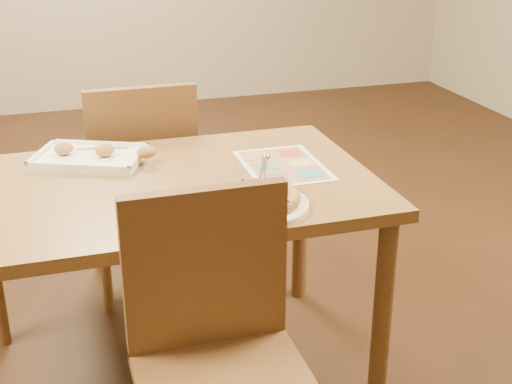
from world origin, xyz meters
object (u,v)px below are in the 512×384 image
object	(u,v)px
pizza	(259,198)
menu	(283,165)
pizza_cutter	(263,174)
chair_far	(141,164)
chair_near	(215,326)
plate	(256,205)
appetizer_tray	(93,157)
dining_table	(169,207)

from	to	relation	value
pizza	menu	size ratio (longest dim) A/B	0.68
pizza	pizza_cutter	world-z (taller)	pizza_cutter
chair_far	pizza	xyz separation A→B (m)	(0.22, -0.87, 0.18)
chair_near	plate	world-z (taller)	chair_near
plate	menu	world-z (taller)	plate
plate	menu	size ratio (longest dim) A/B	0.85
appetizer_tray	menu	world-z (taller)	appetizer_tray
chair_near	plate	size ratio (longest dim) A/B	1.54
chair_near	menu	world-z (taller)	chair_near
chair_near	chair_far	xyz separation A→B (m)	(-0.00, 1.20, 0.00)
dining_table	plate	distance (m)	0.35
chair_far	plate	bearing A→B (deg)	103.30
plate	menu	bearing A→B (deg)	58.22
chair_far	pizza_cutter	bearing A→B (deg)	106.37
pizza_cutter	plate	bearing A→B (deg)	168.33
appetizer_tray	menu	xyz separation A→B (m)	(0.60, -0.23, -0.01)
pizza	pizza_cutter	xyz separation A→B (m)	(0.03, 0.04, 0.05)
chair_far	menu	distance (m)	0.71
plate	pizza_cutter	world-z (taller)	pizza_cutter
chair_near	appetizer_tray	distance (m)	0.90
dining_table	chair_near	xyz separation A→B (m)	(0.00, -0.60, -0.07)
chair_near	menu	xyz separation A→B (m)	(0.39, 0.63, 0.16)
chair_near	pizza	xyz separation A→B (m)	(0.22, 0.33, 0.18)
plate	pizza	distance (m)	0.02
chair_near	pizza	bearing A→B (deg)	57.07
chair_near	pizza_cutter	xyz separation A→B (m)	(0.24, 0.38, 0.24)
dining_table	chair_near	size ratio (longest dim) A/B	2.77
dining_table	chair_far	distance (m)	0.61
dining_table	menu	distance (m)	0.40
chair_near	dining_table	bearing A→B (deg)	90.00
dining_table	chair_near	distance (m)	0.61
plate	appetizer_tray	size ratio (longest dim) A/B	0.72
dining_table	pizza_cutter	size ratio (longest dim) A/B	9.48
dining_table	pizza_cutter	bearing A→B (deg)	-42.78
chair_far	menu	bearing A→B (deg)	124.56
chair_near	plate	distance (m)	0.42
pizza	chair_far	bearing A→B (deg)	103.93
menu	pizza_cutter	bearing A→B (deg)	-120.72
dining_table	pizza_cutter	xyz separation A→B (m)	(0.24, -0.22, 0.17)
pizza	appetizer_tray	bearing A→B (deg)	128.57
menu	dining_table	bearing A→B (deg)	-175.65
dining_table	menu	bearing A→B (deg)	4.35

